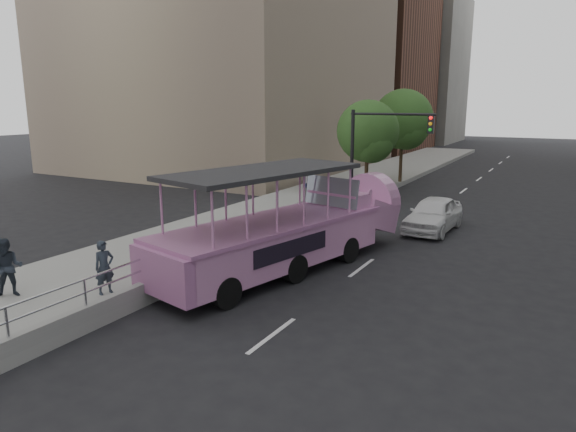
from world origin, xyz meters
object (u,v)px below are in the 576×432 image
object	(u,v)px
duck_boat	(294,230)
traffic_signal	(375,145)
parking_sign	(306,190)
street_tree_near	(369,134)
pedestrian_mid	(8,268)
pedestrian_near	(104,267)
car	(433,214)
street_tree_far	(404,122)

from	to	relation	value
duck_boat	traffic_signal	world-z (taller)	traffic_signal
parking_sign	street_tree_near	bearing A→B (deg)	92.10
duck_boat	pedestrian_mid	size ratio (longest dim) A/B	6.59
duck_boat	pedestrian_near	xyz separation A→B (m)	(-2.98, -5.54, -0.24)
car	pedestrian_near	distance (m)	14.27
traffic_signal	duck_boat	bearing A→B (deg)	-86.59
duck_boat	car	bearing A→B (deg)	68.16
car	street_tree_near	xyz separation A→B (m)	(-5.13, 5.47, 3.07)
parking_sign	traffic_signal	size ratio (longest dim) A/B	0.56
duck_boat	car	size ratio (longest dim) A/B	2.47
car	street_tree_far	xyz separation A→B (m)	(-4.93, 11.47, 3.56)
traffic_signal	street_tree_near	xyz separation A→B (m)	(-1.60, 3.43, 0.32)
car	pedestrian_mid	world-z (taller)	pedestrian_mid
street_tree_near	street_tree_far	world-z (taller)	street_tree_far
traffic_signal	street_tree_far	distance (m)	9.57
car	street_tree_far	size ratio (longest dim) A/B	0.68
duck_boat	pedestrian_mid	xyz separation A→B (m)	(-5.12, -6.98, -0.18)
duck_boat	traffic_signal	distance (m)	9.73
car	pedestrian_near	size ratio (longest dim) A/B	2.87
duck_boat	street_tree_far	xyz separation A→B (m)	(-1.96, 18.89, 3.01)
duck_boat	car	xyz separation A→B (m)	(2.97, 7.42, -0.55)
pedestrian_near	street_tree_far	xyz separation A→B (m)	(1.02, 24.43, 3.24)
car	street_tree_near	world-z (taller)	street_tree_near
pedestrian_mid	street_tree_near	bearing A→B (deg)	36.42
pedestrian_mid	traffic_signal	world-z (taller)	traffic_signal
duck_boat	street_tree_near	distance (m)	13.31
duck_boat	street_tree_far	world-z (taller)	street_tree_far
duck_boat	pedestrian_mid	bearing A→B (deg)	-126.25
pedestrian_near	street_tree_far	distance (m)	24.67
duck_boat	street_tree_near	size ratio (longest dim) A/B	1.90
street_tree_near	street_tree_far	size ratio (longest dim) A/B	0.89
street_tree_near	traffic_signal	bearing A→B (deg)	-65.02
car	pedestrian_mid	bearing A→B (deg)	-116.59
pedestrian_mid	parking_sign	distance (m)	12.04
duck_boat	parking_sign	xyz separation A→B (m)	(-1.86, 4.59, 0.52)
car	duck_boat	bearing A→B (deg)	-109.10
duck_boat	parking_sign	size ratio (longest dim) A/B	3.70
pedestrian_near	parking_sign	xyz separation A→B (m)	(1.12, 10.13, 0.76)
parking_sign	street_tree_far	distance (m)	14.52
parking_sign	traffic_signal	xyz separation A→B (m)	(1.29, 4.87, 1.68)
traffic_signal	street_tree_far	bearing A→B (deg)	98.43
car	traffic_signal	bearing A→B (deg)	152.71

